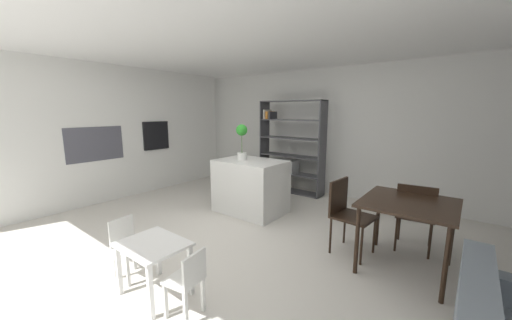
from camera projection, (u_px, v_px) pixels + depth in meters
name	position (u px, v px, depth m)	size (l,w,h in m)	color
ground_plane	(230.00, 237.00, 3.85)	(10.07, 10.07, 0.00)	beige
ceiling_slab	(227.00, 37.00, 3.40)	(7.31, 5.77, 0.06)	white
back_partition	(323.00, 132.00, 5.84)	(7.31, 0.06, 2.58)	silver
tall_cabinet_run_left	(110.00, 133.00, 5.60)	(0.66, 5.20, 2.58)	white
cabinet_niche_splashback	(95.00, 144.00, 5.09)	(0.01, 1.00, 0.62)	#4C4C56
built_in_oven	(156.00, 135.00, 6.03)	(0.06, 0.59, 0.60)	black
kitchen_island	(250.00, 186.00, 4.77)	(1.13, 0.79, 0.90)	white
potted_plant_on_island	(242.00, 138.00, 4.67)	(0.19, 0.19, 0.60)	white
open_bookshelf	(287.00, 154.00, 6.00)	(1.43, 0.34, 1.93)	#4C4C51
child_table	(153.00, 252.00, 2.59)	(0.62, 0.50, 0.52)	white
child_chair_right	(188.00, 280.00, 2.32)	(0.31, 0.31, 0.59)	silver
child_chair_left	(127.00, 245.00, 2.90)	(0.29, 0.29, 0.63)	white
dining_table	(408.00, 209.00, 2.97)	(0.90, 0.93, 0.77)	black
dining_chair_far	(416.00, 212.00, 3.38)	(0.46, 0.47, 0.87)	black
dining_chair_island_side	(346.00, 209.00, 3.41)	(0.49, 0.47, 0.89)	black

